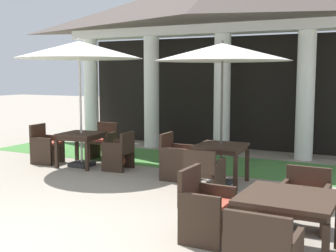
{
  "coord_description": "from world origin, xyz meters",
  "views": [
    {
      "loc": [
        4.09,
        -3.38,
        2.05
      ],
      "look_at": [
        0.34,
        3.84,
        1.1
      ],
      "focal_mm": 47.63,
      "sensor_mm": 36.0,
      "label": 1
    }
  ],
  "objects_px": {
    "patio_chair_mid_left_west": "(176,158)",
    "patio_table_mid_right": "(81,138)",
    "patio_chair_near_foreground_north": "(305,200)",
    "terracotta_urn": "(118,161)",
    "patio_chair_mid_right_west": "(46,146)",
    "patio_chair_mid_left_south": "(204,173)",
    "patio_chair_mid_right_north": "(104,142)",
    "patio_umbrella_mid_right": "(79,51)",
    "patio_chair_mid_right_east": "(120,152)",
    "patio_chair_near_foreground_west": "(205,208)",
    "patio_umbrella_mid_left": "(222,53)",
    "patio_table_mid_left": "(221,150)",
    "patio_table_near_foreground": "(288,203)"
  },
  "relations": [
    {
      "from": "patio_chair_mid_right_east",
      "to": "patio_chair_mid_right_west",
      "type": "xyz_separation_m",
      "value": [
        -1.92,
        -0.17,
        0.01
      ]
    },
    {
      "from": "patio_umbrella_mid_left",
      "to": "patio_umbrella_mid_right",
      "type": "distance_m",
      "value": 3.33
    },
    {
      "from": "patio_chair_near_foreground_west",
      "to": "patio_chair_mid_left_west",
      "type": "relative_size",
      "value": 1.0
    },
    {
      "from": "patio_umbrella_mid_left",
      "to": "patio_umbrella_mid_right",
      "type": "relative_size",
      "value": 0.95
    },
    {
      "from": "patio_umbrella_mid_left",
      "to": "patio_chair_mid_right_west",
      "type": "bearing_deg",
      "value": -179.79
    },
    {
      "from": "patio_chair_mid_right_north",
      "to": "patio_chair_near_foreground_north",
      "type": "bearing_deg",
      "value": 146.86
    },
    {
      "from": "patio_table_mid_left",
      "to": "patio_umbrella_mid_right",
      "type": "relative_size",
      "value": 0.32
    },
    {
      "from": "patio_chair_near_foreground_west",
      "to": "patio_table_mid_left",
      "type": "height_order",
      "value": "patio_chair_near_foreground_west"
    },
    {
      "from": "patio_umbrella_mid_right",
      "to": "patio_chair_mid_right_east",
      "type": "xyz_separation_m",
      "value": [
        0.96,
        0.08,
        -2.16
      ]
    },
    {
      "from": "patio_chair_near_foreground_north",
      "to": "patio_table_mid_right",
      "type": "height_order",
      "value": "patio_chair_near_foreground_north"
    },
    {
      "from": "patio_umbrella_mid_left",
      "to": "patio_chair_near_foreground_west",
      "type": "bearing_deg",
      "value": -73.14
    },
    {
      "from": "patio_chair_mid_right_east",
      "to": "patio_chair_mid_right_west",
      "type": "distance_m",
      "value": 1.93
    },
    {
      "from": "patio_chair_mid_right_west",
      "to": "patio_chair_mid_left_south",
      "type": "bearing_deg",
      "value": 73.23
    },
    {
      "from": "patio_umbrella_mid_left",
      "to": "patio_chair_mid_left_south",
      "type": "xyz_separation_m",
      "value": [
        0.05,
        -0.92,
        -2.05
      ]
    },
    {
      "from": "patio_chair_near_foreground_north",
      "to": "patio_table_mid_right",
      "type": "xyz_separation_m",
      "value": [
        -5.2,
        1.87,
        0.25
      ]
    },
    {
      "from": "patio_umbrella_mid_right",
      "to": "patio_chair_near_foreground_west",
      "type": "bearing_deg",
      "value": -34.46
    },
    {
      "from": "patio_table_mid_left",
      "to": "patio_umbrella_mid_right",
      "type": "xyz_separation_m",
      "value": [
        -3.33,
        0.07,
        1.92
      ]
    },
    {
      "from": "patio_chair_near_foreground_north",
      "to": "terracotta_urn",
      "type": "relative_size",
      "value": 2.06
    },
    {
      "from": "patio_umbrella_mid_left",
      "to": "patio_table_near_foreground",
      "type": "bearing_deg",
      "value": -56.46
    },
    {
      "from": "patio_chair_mid_left_south",
      "to": "patio_umbrella_mid_right",
      "type": "distance_m",
      "value": 4.13
    },
    {
      "from": "patio_table_near_foreground",
      "to": "patio_umbrella_mid_right",
      "type": "xyz_separation_m",
      "value": [
        -5.19,
        2.87,
        1.94
      ]
    },
    {
      "from": "patio_chair_near_foreground_west",
      "to": "patio_umbrella_mid_right",
      "type": "xyz_separation_m",
      "value": [
        -4.18,
        2.87,
        2.14
      ]
    },
    {
      "from": "patio_chair_mid_right_east",
      "to": "patio_chair_mid_right_north",
      "type": "distance_m",
      "value": 1.36
    },
    {
      "from": "patio_chair_near_foreground_north",
      "to": "patio_table_mid_left",
      "type": "relative_size",
      "value": 0.88
    },
    {
      "from": "patio_umbrella_mid_right",
      "to": "patio_chair_mid_right_east",
      "type": "distance_m",
      "value": 2.37
    },
    {
      "from": "patio_chair_mid_left_south",
      "to": "patio_umbrella_mid_right",
      "type": "relative_size",
      "value": 0.29
    },
    {
      "from": "patio_table_near_foreground",
      "to": "patio_umbrella_mid_right",
      "type": "distance_m",
      "value": 6.24
    },
    {
      "from": "patio_table_mid_left",
      "to": "terracotta_urn",
      "type": "relative_size",
      "value": 2.33
    },
    {
      "from": "patio_umbrella_mid_left",
      "to": "patio_chair_mid_left_west",
      "type": "xyz_separation_m",
      "value": [
        -0.92,
        -0.05,
        -2.02
      ]
    },
    {
      "from": "patio_table_near_foreground",
      "to": "patio_table_mid_right",
      "type": "height_order",
      "value": "patio_table_mid_right"
    },
    {
      "from": "patio_chair_near_foreground_north",
      "to": "patio_table_mid_right",
      "type": "bearing_deg",
      "value": -19.35
    },
    {
      "from": "patio_umbrella_mid_right",
      "to": "patio_chair_mid_left_south",
      "type": "bearing_deg",
      "value": -16.34
    },
    {
      "from": "patio_umbrella_mid_left",
      "to": "patio_chair_mid_right_north",
      "type": "height_order",
      "value": "patio_umbrella_mid_left"
    },
    {
      "from": "patio_table_near_foreground",
      "to": "patio_chair_near_foreground_north",
      "type": "relative_size",
      "value": 1.29
    },
    {
      "from": "patio_chair_mid_right_north",
      "to": "patio_chair_mid_left_south",
      "type": "bearing_deg",
      "value": 145.62
    },
    {
      "from": "patio_table_mid_left",
      "to": "patio_chair_near_foreground_north",
      "type": "bearing_deg",
      "value": -43.92
    },
    {
      "from": "patio_chair_near_foreground_west",
      "to": "patio_chair_mid_right_north",
      "type": "height_order",
      "value": "patio_chair_near_foreground_west"
    },
    {
      "from": "patio_table_mid_left",
      "to": "patio_umbrella_mid_left",
      "type": "xyz_separation_m",
      "value": [
        0.0,
        -0.0,
        1.79
      ]
    },
    {
      "from": "patio_table_mid_right",
      "to": "patio_chair_mid_left_south",
      "type": "bearing_deg",
      "value": -16.34
    },
    {
      "from": "patio_chair_near_foreground_west",
      "to": "patio_chair_mid_left_west",
      "type": "height_order",
      "value": "patio_chair_near_foreground_west"
    },
    {
      "from": "patio_chair_near_foreground_west",
      "to": "patio_chair_mid_left_south",
      "type": "distance_m",
      "value": 2.04
    },
    {
      "from": "patio_umbrella_mid_right",
      "to": "patio_chair_mid_right_north",
      "type": "distance_m",
      "value": 2.35
    },
    {
      "from": "patio_umbrella_mid_right",
      "to": "patio_chair_mid_right_west",
      "type": "bearing_deg",
      "value": -175.01
    },
    {
      "from": "patio_chair_mid_right_east",
      "to": "patio_chair_near_foreground_north",
      "type": "bearing_deg",
      "value": -119.7
    },
    {
      "from": "patio_umbrella_mid_left",
      "to": "patio_chair_mid_right_east",
      "type": "relative_size",
      "value": 3.25
    },
    {
      "from": "patio_table_mid_left",
      "to": "terracotta_urn",
      "type": "height_order",
      "value": "patio_table_mid_left"
    },
    {
      "from": "patio_chair_near_foreground_north",
      "to": "patio_chair_mid_right_west",
      "type": "bearing_deg",
      "value": -15.73
    },
    {
      "from": "patio_chair_mid_left_west",
      "to": "patio_table_mid_right",
      "type": "height_order",
      "value": "patio_chair_mid_left_west"
    },
    {
      "from": "patio_umbrella_mid_left",
      "to": "patio_table_mid_right",
      "type": "bearing_deg",
      "value": 178.83
    },
    {
      "from": "patio_table_near_foreground",
      "to": "patio_umbrella_mid_left",
      "type": "xyz_separation_m",
      "value": [
        -1.86,
        2.81,
        1.82
      ]
    }
  ]
}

